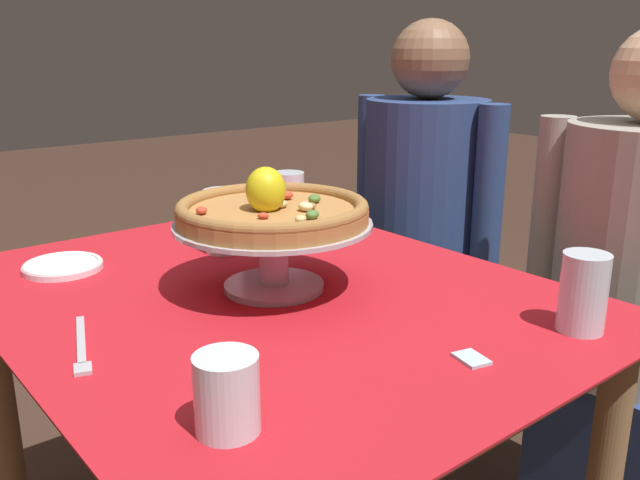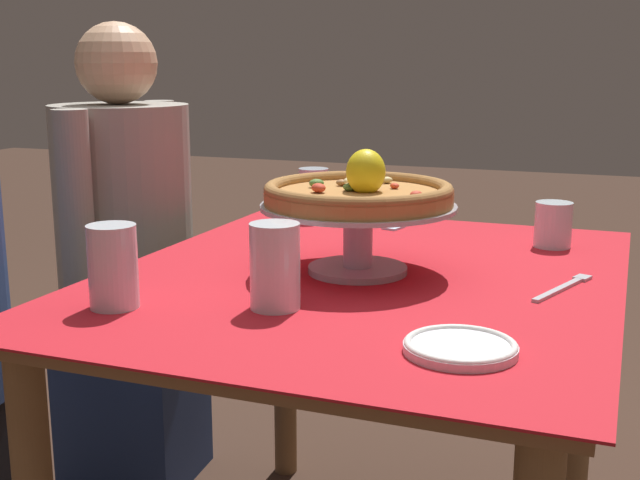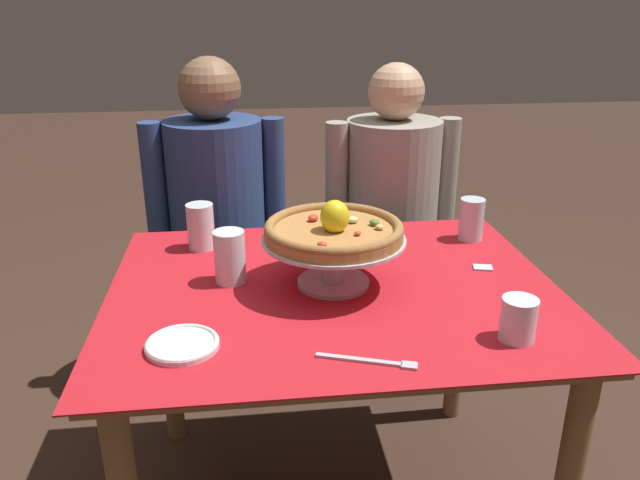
{
  "view_description": "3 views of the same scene",
  "coord_description": "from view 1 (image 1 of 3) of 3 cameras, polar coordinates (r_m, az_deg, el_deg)",
  "views": [
    {
      "loc": [
        0.95,
        -0.65,
        1.14
      ],
      "look_at": [
        0.05,
        0.08,
        0.8
      ],
      "focal_mm": 37.59,
      "sensor_mm": 36.0,
      "label": 1
    },
    {
      "loc": [
        -1.4,
        -0.45,
        1.09
      ],
      "look_at": [
        -0.02,
        0.08,
        0.77
      ],
      "focal_mm": 46.03,
      "sensor_mm": 36.0,
      "label": 2
    },
    {
      "loc": [
        -0.2,
        -1.4,
        1.39
      ],
      "look_at": [
        -0.03,
        0.03,
        0.83
      ],
      "focal_mm": 34.7,
      "sensor_mm": 36.0,
      "label": 3
    }
  ],
  "objects": [
    {
      "name": "dining_table",
      "position": [
        1.28,
        -4.34,
        -8.83
      ],
      "size": [
        1.13,
        0.91,
        0.71
      ],
      "color": "olive",
      "rests_on": "ground"
    },
    {
      "name": "water_glass_back_left",
      "position": [
        1.66,
        -2.68,
        3.22
      ],
      "size": [
        0.08,
        0.08,
        0.13
      ],
      "color": "silver",
      "rests_on": "dining_table"
    },
    {
      "name": "dinner_fork",
      "position": [
        1.06,
        -19.61,
        -8.6
      ],
      "size": [
        0.2,
        0.08,
        0.01
      ],
      "color": "#B7B7C1",
      "rests_on": "dining_table"
    },
    {
      "name": "sugar_packet",
      "position": [
        0.99,
        12.77,
        -9.83
      ],
      "size": [
        0.06,
        0.05,
        0.0
      ],
      "primitive_type": "cube",
      "rotation": [
        0.0,
        0.0,
        2.9
      ],
      "color": "silver",
      "rests_on": "dining_table"
    },
    {
      "name": "side_plate",
      "position": [
        1.43,
        -21.05,
        -2.05
      ],
      "size": [
        0.15,
        0.15,
        0.02
      ],
      "color": "white",
      "rests_on": "dining_table"
    },
    {
      "name": "diner_left",
      "position": [
        1.99,
        8.69,
        0.01
      ],
      "size": [
        0.5,
        0.37,
        1.21
      ],
      "color": "black",
      "rests_on": "ground"
    },
    {
      "name": "pizza_stand",
      "position": [
        1.21,
        -3.97,
        -0.38
      ],
      "size": [
        0.36,
        0.36,
        0.13
      ],
      "color": "#B7B7C1",
      "rests_on": "dining_table"
    },
    {
      "name": "diner_right",
      "position": [
        1.63,
        24.84,
        -5.67
      ],
      "size": [
        0.5,
        0.37,
        1.19
      ],
      "color": "navy",
      "rests_on": "ground"
    },
    {
      "name": "water_glass_side_left",
      "position": [
        1.46,
        -8.26,
        1.28
      ],
      "size": [
        0.08,
        0.08,
        0.14
      ],
      "color": "white",
      "rests_on": "dining_table"
    },
    {
      "name": "water_glass_back_right",
      "position": [
        1.12,
        21.47,
        -4.62
      ],
      "size": [
        0.07,
        0.07,
        0.13
      ],
      "color": "silver",
      "rests_on": "dining_table"
    },
    {
      "name": "pizza",
      "position": [
        1.19,
        -4.07,
        2.6
      ],
      "size": [
        0.34,
        0.34,
        0.1
      ],
      "color": "#AD753D",
      "rests_on": "pizza_stand"
    },
    {
      "name": "water_glass_front_right",
      "position": [
        0.8,
        -7.93,
        -13.23
      ],
      "size": [
        0.08,
        0.08,
        0.1
      ],
      "color": "silver",
      "rests_on": "dining_table"
    }
  ]
}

